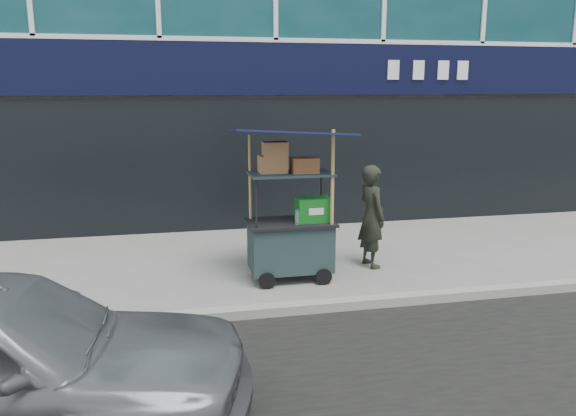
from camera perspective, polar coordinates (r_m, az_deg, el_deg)
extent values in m
plane|color=slate|center=(7.01, 4.89, -9.60)|extent=(80.00, 80.00, 0.00)
cube|color=gray|center=(6.82, 5.40, -9.74)|extent=(80.00, 0.18, 0.12)
cube|color=black|center=(10.26, -1.22, 13.91)|extent=(15.68, 0.06, 0.90)
cube|color=black|center=(10.40, -1.22, 4.50)|extent=(15.68, 0.04, 2.40)
cube|color=#192B2C|center=(7.70, 0.23, -3.94)|extent=(1.10, 0.65, 0.64)
cylinder|color=black|center=(7.42, -2.14, -7.42)|extent=(0.22, 0.05, 0.22)
cylinder|color=black|center=(7.58, 3.65, -6.99)|extent=(0.22, 0.05, 0.22)
cube|color=black|center=(7.61, 0.23, -1.48)|extent=(1.18, 0.72, 0.04)
cylinder|color=black|center=(7.18, -3.23, 0.33)|extent=(0.03, 0.03, 0.69)
cylinder|color=black|center=(7.40, 4.51, 0.67)|extent=(0.03, 0.03, 0.69)
cylinder|color=black|center=(7.71, -3.87, 1.16)|extent=(0.03, 0.03, 0.69)
cylinder|color=black|center=(7.92, 3.38, 1.46)|extent=(0.03, 0.03, 0.69)
cube|color=#192B2C|center=(7.48, 0.24, 3.51)|extent=(1.10, 0.65, 0.03)
cylinder|color=#9B8446|center=(7.42, 4.50, -0.02)|extent=(0.05, 0.05, 2.06)
cylinder|color=#9B8446|center=(7.74, -3.85, 0.16)|extent=(0.04, 0.04, 1.97)
cube|color=#0C0C45|center=(7.41, 0.24, 7.72)|extent=(1.57, 1.10, 0.18)
cube|color=#0D5812|center=(7.60, 2.58, -0.13)|extent=(0.46, 0.32, 0.32)
cylinder|color=silver|center=(7.42, 0.95, -0.97)|extent=(0.06, 0.06, 0.18)
cylinder|color=blue|center=(7.40, 0.96, -0.20)|extent=(0.03, 0.03, 0.02)
cube|color=brown|center=(7.46, -1.56, 4.48)|extent=(0.37, 0.28, 0.23)
cube|color=olive|center=(7.46, 1.70, 4.37)|extent=(0.35, 0.26, 0.20)
cube|color=brown|center=(7.42, -1.34, 6.05)|extent=(0.32, 0.24, 0.18)
imported|color=black|center=(8.26, 8.50, -0.84)|extent=(0.45, 0.61, 1.51)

